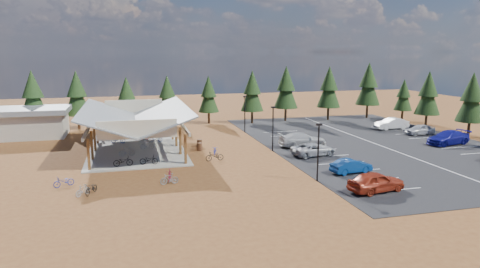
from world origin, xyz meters
The scene contains 44 objects.
ground centered at (0.00, 0.00, 0.00)m, with size 140.00×140.00×0.00m, color #5D3218.
asphalt_lot centered at (18.50, 3.00, 0.02)m, with size 27.00×44.00×0.04m, color black.
concrete_pad centered at (-10.00, 7.00, 0.05)m, with size 10.60×18.60×0.10m, color gray.
bike_pavilion centered at (-10.00, 7.00, 3.82)m, with size 11.65×19.40×4.97m.
outbuilding centered at (-24.00, 18.00, 2.03)m, with size 11.00×7.00×3.90m.
lamp_post_0 centered at (5.00, -10.00, 2.98)m, with size 0.50×0.25×5.14m.
lamp_post_1 centered at (5.00, 2.00, 2.98)m, with size 0.50×0.25×5.14m.
lamp_post_2 centered at (5.00, 14.00, 2.98)m, with size 0.50×0.25×5.14m.
trash_bin_0 centered at (-3.06, 4.39, 0.45)m, with size 0.60×0.60×0.90m, color #472A19.
trash_bin_1 centered at (-2.72, 6.28, 0.45)m, with size 0.60×0.60×0.90m, color #472A19.
pine_0 centered at (-23.61, 22.08, 5.31)m, with size 3.73×3.73×8.69m.
pine_1 centered at (-17.90, 22.87, 5.21)m, with size 3.66×3.66×8.53m.
pine_2 centered at (-10.91, 21.89, 4.65)m, with size 3.27×3.27×7.61m.
pine_3 centered at (-4.90, 22.67, 4.69)m, with size 3.30×3.30×7.68m.
pine_4 centered at (1.54, 22.96, 4.61)m, with size 3.24×3.24×7.55m.
pine_5 centered at (8.11, 21.02, 5.11)m, with size 3.60×3.60×8.38m.
pine_6 centered at (14.12, 22.02, 5.49)m, with size 3.86×3.86×8.98m.
pine_7 centered at (21.35, 21.25, 5.45)m, with size 3.83×3.83×8.92m.
pine_8 centered at (28.88, 21.69, 5.78)m, with size 4.06×4.06×9.47m.
pine_11 centered at (32.94, 3.21, 5.25)m, with size 3.69×3.69×8.59m.
pine_12 centered at (32.09, 10.63, 5.17)m, with size 3.63×3.63×8.47m.
pine_13 centered at (33.29, 18.06, 4.15)m, with size 2.92×2.92×6.81m.
bike_0 centered at (-11.48, -0.80, 0.59)m, with size 0.66×1.88×0.99m, color black.
bike_1 centered at (-11.13, 3.29, 0.62)m, with size 0.49×1.72×1.03m, color gray.
bike_2 centered at (-12.16, 10.47, 0.56)m, with size 0.61×1.75×0.92m, color navy.
bike_3 centered at (-13.21, 13.04, 0.60)m, with size 0.47×1.65×0.99m, color maroon.
bike_4 centered at (-9.00, -0.79, 0.57)m, with size 0.63×1.80×0.94m, color black.
bike_5 centered at (-8.84, 6.16, 0.59)m, with size 0.46×1.62×0.97m, color gray.
bike_6 centered at (-7.59, 10.02, 0.51)m, with size 0.55×1.58×0.83m, color navy.
bike_7 centered at (-9.08, 11.96, 0.56)m, with size 0.44×1.54×0.93m, color #9F0A1B.
bike_8 centered at (-13.89, -8.63, 0.47)m, with size 0.62×1.78×0.93m, color black.
bike_9 centered at (-14.51, -8.86, 0.45)m, with size 0.42×1.48×0.89m, color #989AA0.
bike_10 centered at (-16.27, -6.00, 0.45)m, with size 0.60×1.72×0.90m, color navy.
bike_11 centered at (-7.53, -6.69, 0.52)m, with size 0.49×1.72×1.03m, color maroon.
bike_13 centered at (-7.63, -7.62, 0.48)m, with size 0.45×1.59×0.96m, color gray.
bike_14 centered at (-1.69, 2.13, 0.46)m, with size 0.61×1.74×0.92m, color #222A9A.
bike_16 centered at (-2.29, -0.73, 0.50)m, with size 0.67×1.92×1.01m, color black.
car_0 centered at (8.34, -13.89, 0.86)m, with size 1.93×4.79×1.63m, color #9E2F19.
car_1 centered at (9.12, -8.50, 0.70)m, with size 1.40×4.01×1.32m, color navy.
car_2 centered at (8.57, -1.34, 0.73)m, with size 2.29×4.96×1.38m, color #A4A6AB.
car_3 centered at (9.15, 3.11, 0.87)m, with size 2.34×5.75×1.67m, color #B9B9B9.
car_7 centered at (26.84, -0.19, 0.87)m, with size 2.33×5.73×1.66m, color navy.
car_8 centered at (27.57, 6.03, 0.76)m, with size 1.69×4.21×1.44m, color #B3B5BC.
car_9 centered at (26.35, 10.78, 0.86)m, with size 1.73×4.97×1.64m, color white.
Camera 1 is at (-10.71, -43.13, 11.14)m, focal length 32.00 mm.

